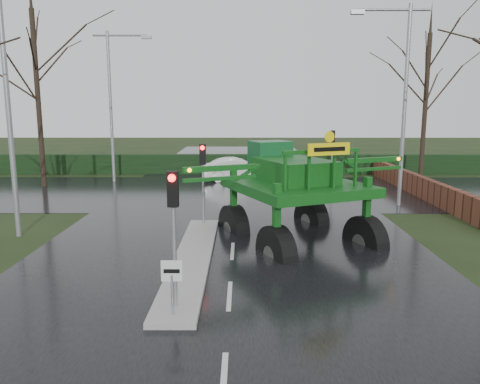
{
  "coord_description": "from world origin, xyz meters",
  "views": [
    {
      "loc": [
        0.34,
        -11.87,
        4.97
      ],
      "look_at": [
        0.26,
        4.76,
        2.0
      ],
      "focal_mm": 35.0,
      "sensor_mm": 36.0,
      "label": 1
    }
  ],
  "objects_px": {
    "keep_left_sign": "(172,279)",
    "traffic_signal_near": "(173,210)",
    "traffic_signal_far": "(333,144)",
    "crop_sprayer": "(274,183)",
    "white_sedan": "(237,181)",
    "street_light_left_near": "(14,81)",
    "street_light_right": "(400,88)",
    "street_light_left_far": "(115,93)",
    "traffic_signal_mid": "(203,167)"
  },
  "relations": [
    {
      "from": "traffic_signal_near",
      "to": "traffic_signal_mid",
      "type": "bearing_deg",
      "value": 90.0
    },
    {
      "from": "keep_left_sign",
      "to": "street_light_left_far",
      "type": "xyz_separation_m",
      "value": [
        -6.89,
        21.5,
        4.93
      ]
    },
    {
      "from": "traffic_signal_mid",
      "to": "street_light_left_near",
      "type": "height_order",
      "value": "street_light_left_near"
    },
    {
      "from": "street_light_left_near",
      "to": "crop_sprayer",
      "type": "bearing_deg",
      "value": -13.1
    },
    {
      "from": "street_light_left_near",
      "to": "street_light_right",
      "type": "xyz_separation_m",
      "value": [
        16.39,
        6.0,
        0.0
      ]
    },
    {
      "from": "traffic_signal_mid",
      "to": "street_light_left_far",
      "type": "distance_m",
      "value": 14.68
    },
    {
      "from": "street_light_right",
      "to": "street_light_left_far",
      "type": "relative_size",
      "value": 1.0
    },
    {
      "from": "street_light_left_far",
      "to": "white_sedan",
      "type": "bearing_deg",
      "value": 2.85
    },
    {
      "from": "keep_left_sign",
      "to": "white_sedan",
      "type": "xyz_separation_m",
      "value": [
        1.31,
        21.91,
        -1.06
      ]
    },
    {
      "from": "traffic_signal_near",
      "to": "street_light_left_near",
      "type": "bearing_deg",
      "value": 134.53
    },
    {
      "from": "street_light_left_far",
      "to": "crop_sprayer",
      "type": "bearing_deg",
      "value": -59.4
    },
    {
      "from": "traffic_signal_near",
      "to": "street_light_right",
      "type": "xyz_separation_m",
      "value": [
        9.49,
        13.01,
        3.4
      ]
    },
    {
      "from": "street_light_left_near",
      "to": "crop_sprayer",
      "type": "distance_m",
      "value": 10.46
    },
    {
      "from": "traffic_signal_far",
      "to": "street_light_left_near",
      "type": "height_order",
      "value": "street_light_left_near"
    },
    {
      "from": "street_light_left_near",
      "to": "traffic_signal_far",
      "type": "bearing_deg",
      "value": 43.63
    },
    {
      "from": "traffic_signal_mid",
      "to": "street_light_left_far",
      "type": "relative_size",
      "value": 0.35
    },
    {
      "from": "street_light_left_near",
      "to": "traffic_signal_mid",
      "type": "bearing_deg",
      "value": 12.21
    },
    {
      "from": "traffic_signal_far",
      "to": "crop_sprayer",
      "type": "relative_size",
      "value": 0.41
    },
    {
      "from": "crop_sprayer",
      "to": "street_light_left_near",
      "type": "bearing_deg",
      "value": 143.11
    },
    {
      "from": "white_sedan",
      "to": "traffic_signal_mid",
      "type": "bearing_deg",
      "value": 164.72
    },
    {
      "from": "crop_sprayer",
      "to": "white_sedan",
      "type": "distance_m",
      "value": 16.89
    },
    {
      "from": "keep_left_sign",
      "to": "traffic_signal_mid",
      "type": "relative_size",
      "value": 0.38
    },
    {
      "from": "traffic_signal_near",
      "to": "street_light_left_far",
      "type": "distance_m",
      "value": 22.37
    },
    {
      "from": "street_light_left_near",
      "to": "street_light_right",
      "type": "height_order",
      "value": "same"
    },
    {
      "from": "traffic_signal_far",
      "to": "white_sedan",
      "type": "relative_size",
      "value": 0.73
    },
    {
      "from": "traffic_signal_mid",
      "to": "traffic_signal_far",
      "type": "distance_m",
      "value": 14.75
    },
    {
      "from": "keep_left_sign",
      "to": "street_light_right",
      "type": "xyz_separation_m",
      "value": [
        9.49,
        13.5,
        4.93
      ]
    },
    {
      "from": "keep_left_sign",
      "to": "white_sedan",
      "type": "distance_m",
      "value": 21.97
    },
    {
      "from": "street_light_left_near",
      "to": "street_light_left_far",
      "type": "relative_size",
      "value": 1.0
    },
    {
      "from": "street_light_left_near",
      "to": "crop_sprayer",
      "type": "xyz_separation_m",
      "value": [
        9.6,
        -2.23,
        -3.5
      ]
    },
    {
      "from": "traffic_signal_mid",
      "to": "traffic_signal_far",
      "type": "relative_size",
      "value": 1.0
    },
    {
      "from": "keep_left_sign",
      "to": "traffic_signal_near",
      "type": "distance_m",
      "value": 1.61
    },
    {
      "from": "street_light_left_near",
      "to": "street_light_left_far",
      "type": "distance_m",
      "value": 14.0
    },
    {
      "from": "traffic_signal_near",
      "to": "street_light_right",
      "type": "distance_m",
      "value": 16.46
    },
    {
      "from": "traffic_signal_near",
      "to": "keep_left_sign",
      "type": "bearing_deg",
      "value": -90.0
    },
    {
      "from": "traffic_signal_near",
      "to": "white_sedan",
      "type": "relative_size",
      "value": 0.73
    },
    {
      "from": "traffic_signal_near",
      "to": "crop_sprayer",
      "type": "xyz_separation_m",
      "value": [
        2.71,
        4.77,
        -0.1
      ]
    },
    {
      "from": "traffic_signal_near",
      "to": "traffic_signal_far",
      "type": "relative_size",
      "value": 1.0
    },
    {
      "from": "traffic_signal_mid",
      "to": "street_light_left_near",
      "type": "distance_m",
      "value": 7.83
    },
    {
      "from": "crop_sprayer",
      "to": "white_sedan",
      "type": "xyz_separation_m",
      "value": [
        -1.39,
        16.64,
        -2.49
      ]
    },
    {
      "from": "traffic_signal_mid",
      "to": "street_light_right",
      "type": "xyz_separation_m",
      "value": [
        9.49,
        4.51,
        3.4
      ]
    },
    {
      "from": "traffic_signal_mid",
      "to": "street_light_right",
      "type": "distance_m",
      "value": 11.05
    },
    {
      "from": "street_light_left_near",
      "to": "street_light_left_far",
      "type": "bearing_deg",
      "value": 90.0
    },
    {
      "from": "traffic_signal_near",
      "to": "street_light_left_near",
      "type": "height_order",
      "value": "street_light_left_near"
    },
    {
      "from": "traffic_signal_far",
      "to": "crop_sprayer",
      "type": "height_order",
      "value": "crop_sprayer"
    },
    {
      "from": "traffic_signal_far",
      "to": "street_light_right",
      "type": "xyz_separation_m",
      "value": [
        1.69,
        -8.01,
        3.4
      ]
    },
    {
      "from": "keep_left_sign",
      "to": "traffic_signal_near",
      "type": "height_order",
      "value": "traffic_signal_near"
    },
    {
      "from": "traffic_signal_far",
      "to": "keep_left_sign",
      "type": "bearing_deg",
      "value": 70.07
    },
    {
      "from": "traffic_signal_near",
      "to": "white_sedan",
      "type": "xyz_separation_m",
      "value": [
        1.31,
        21.42,
        -2.59
      ]
    },
    {
      "from": "street_light_left_far",
      "to": "crop_sprayer",
      "type": "distance_m",
      "value": 19.18
    }
  ]
}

